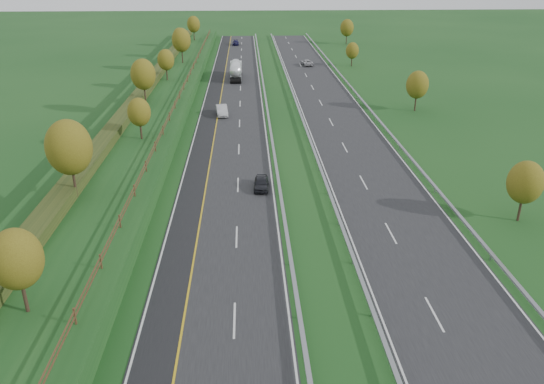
# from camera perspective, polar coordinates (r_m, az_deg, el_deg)

# --- Properties ---
(ground) EXTENTS (400.00, 400.00, 0.00)m
(ground) POSITION_cam_1_polar(r_m,az_deg,el_deg) (77.60, 1.49, 6.61)
(ground) COLOR #174218
(ground) RESTS_ON ground
(near_carriageway) EXTENTS (10.50, 200.00, 0.04)m
(near_carriageway) POSITION_cam_1_polar(r_m,az_deg,el_deg) (82.22, -4.38, 7.55)
(near_carriageway) COLOR black
(near_carriageway) RESTS_ON ground
(far_carriageway) EXTENTS (10.50, 200.00, 0.04)m
(far_carriageway) POSITION_cam_1_polar(r_m,az_deg,el_deg) (83.39, 7.13, 7.67)
(far_carriageway) COLOR black
(far_carriageway) RESTS_ON ground
(hard_shoulder) EXTENTS (3.00, 200.00, 0.04)m
(hard_shoulder) POSITION_cam_1_polar(r_m,az_deg,el_deg) (82.41, -7.01, 7.48)
(hard_shoulder) COLOR black
(hard_shoulder) RESTS_ON ground
(lane_markings) EXTENTS (26.75, 200.00, 0.01)m
(lane_markings) POSITION_cam_1_polar(r_m,az_deg,el_deg) (82.16, 0.12, 7.63)
(lane_markings) COLOR silver
(lane_markings) RESTS_ON near_carriageway
(embankment_left) EXTENTS (12.00, 200.00, 2.00)m
(embankment_left) POSITION_cam_1_polar(r_m,az_deg,el_deg) (83.35, -13.46, 7.89)
(embankment_left) COLOR #174218
(embankment_left) RESTS_ON ground
(hedge_left) EXTENTS (2.20, 180.00, 1.10)m
(hedge_left) POSITION_cam_1_polar(r_m,az_deg,el_deg) (83.35, -14.92, 8.85)
(hedge_left) COLOR #233214
(hedge_left) RESTS_ON embankment_left
(fence_left) EXTENTS (0.12, 189.06, 1.20)m
(fence_left) POSITION_cam_1_polar(r_m,az_deg,el_deg) (81.80, -10.49, 9.11)
(fence_left) COLOR #422B19
(fence_left) RESTS_ON embankment_left
(median_barrier_near) EXTENTS (0.32, 200.00, 0.71)m
(median_barrier_near) POSITION_cam_1_polar(r_m,az_deg,el_deg) (82.09, -0.38, 8.02)
(median_barrier_near) COLOR gray
(median_barrier_near) RESTS_ON ground
(median_barrier_far) EXTENTS (0.32, 200.00, 0.71)m
(median_barrier_far) POSITION_cam_1_polar(r_m,az_deg,el_deg) (82.45, 3.20, 8.06)
(median_barrier_far) COLOR gray
(median_barrier_far) RESTS_ON ground
(outer_barrier_far) EXTENTS (0.32, 200.00, 0.71)m
(outer_barrier_far) POSITION_cam_1_polar(r_m,az_deg,el_deg) (84.40, 11.07, 8.03)
(outer_barrier_far) COLOR gray
(outer_barrier_far) RESTS_ON ground
(trees_left) EXTENTS (6.64, 164.30, 7.66)m
(trees_left) POSITION_cam_1_polar(r_m,az_deg,el_deg) (78.81, -13.98, 10.98)
(trees_left) COLOR #2D2116
(trees_left) RESTS_ON embankment_left
(trees_far) EXTENTS (8.45, 118.60, 7.12)m
(trees_far) POSITION_cam_1_polar(r_m,az_deg,el_deg) (113.12, 11.61, 13.80)
(trees_far) COLOR #2D2116
(trees_far) RESTS_ON ground
(road_tanker) EXTENTS (2.40, 11.22, 3.46)m
(road_tanker) POSITION_cam_1_polar(r_m,az_deg,el_deg) (113.35, -3.92, 13.01)
(road_tanker) COLOR silver
(road_tanker) RESTS_ON near_carriageway
(car_dark_near) EXTENTS (1.80, 3.95, 1.31)m
(car_dark_near) POSITION_cam_1_polar(r_m,az_deg,el_deg) (57.24, -1.16, 0.98)
(car_dark_near) COLOR black
(car_dark_near) RESTS_ON near_carriageway
(car_silver_mid) EXTENTS (2.25, 4.99, 1.59)m
(car_silver_mid) POSITION_cam_1_polar(r_m,az_deg,el_deg) (85.74, -5.43, 8.75)
(car_silver_mid) COLOR #AEAEB3
(car_silver_mid) RESTS_ON near_carriageway
(car_small_far) EXTENTS (1.83, 4.46, 1.29)m
(car_small_far) POSITION_cam_1_polar(r_m,az_deg,el_deg) (160.40, -3.93, 15.73)
(car_small_far) COLOR #16143F
(car_small_far) RESTS_ON near_carriageway
(car_oncoming) EXTENTS (2.77, 5.08, 1.35)m
(car_oncoming) POSITION_cam_1_polar(r_m,az_deg,el_deg) (128.14, 3.77, 13.73)
(car_oncoming) COLOR #ABAAAF
(car_oncoming) RESTS_ON far_carriageway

